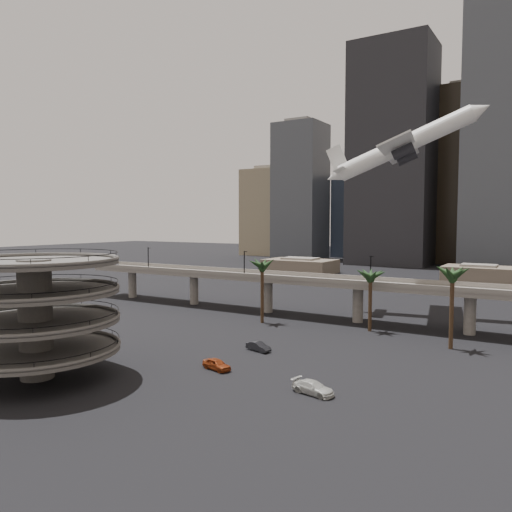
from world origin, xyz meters
The scene contains 10 objects.
ground centered at (0.00, 0.00, 0.00)m, with size 700.00×700.00×0.00m, color black.
parking_ramp centered at (-13.00, -4.00, 9.84)m, with size 22.20×22.20×17.35m.
overpass centered at (0.00, 55.00, 7.34)m, with size 130.00×9.30×14.70m.
palm_trees centered at (14.02, 44.65, 11.43)m, with size 42.40×10.40×14.00m.
low_buildings centered at (6.89, 142.30, 2.86)m, with size 135.00×27.50×6.80m.
skyline centered at (15.11, 217.08, 43.58)m, with size 269.00×86.00×119.20m.
airborne_jet centered at (15.36, 71.48, 38.63)m, with size 37.07×34.24×18.53m.
car_a centered at (5.60, 11.86, 0.81)m, with size 1.92×4.76×1.62m, color #993A15.
car_b centered at (5.32, 23.86, 0.76)m, with size 1.60×4.59×1.51m, color #222328.
car_c centered at (21.73, 9.91, 0.81)m, with size 2.28×5.60×1.63m, color silver.
Camera 1 is at (47.26, -45.09, 21.34)m, focal length 35.00 mm.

